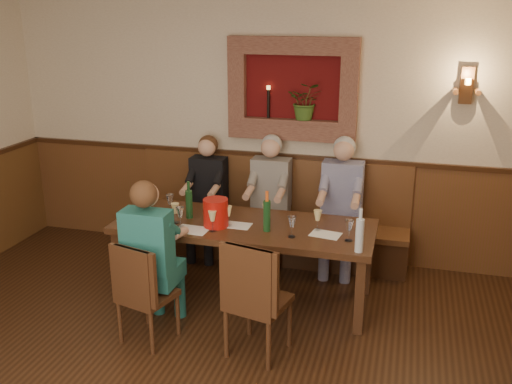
% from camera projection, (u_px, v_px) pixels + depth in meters
% --- Properties ---
extents(room_shell, '(6.04, 6.04, 2.82)m').
position_uv_depth(room_shell, '(151.00, 150.00, 3.23)').
color(room_shell, beige).
rests_on(room_shell, ground).
extents(wainscoting, '(6.02, 6.02, 1.15)m').
position_uv_depth(wainscoting, '(162.00, 348.00, 3.63)').
color(wainscoting, brown).
rests_on(wainscoting, ground).
extents(wall_niche, '(1.36, 0.30, 1.06)m').
position_uv_depth(wall_niche, '(296.00, 94.00, 5.90)').
color(wall_niche, '#540C0C').
rests_on(wall_niche, ground).
extents(wall_sconce, '(0.25, 0.20, 0.35)m').
position_uv_depth(wall_sconce, '(467.00, 86.00, 5.43)').
color(wall_sconce, brown).
rests_on(wall_sconce, ground).
extents(dining_table, '(2.40, 0.90, 0.75)m').
position_uv_depth(dining_table, '(244.00, 231.00, 5.30)').
color(dining_table, '#362110').
rests_on(dining_table, ground).
extents(bench, '(3.00, 0.45, 1.11)m').
position_uv_depth(bench, '(269.00, 229.00, 6.28)').
color(bench, '#381E0F').
rests_on(bench, ground).
extents(chair_near_left, '(0.48, 0.48, 0.89)m').
position_uv_depth(chair_near_left, '(147.00, 312.00, 4.71)').
color(chair_near_left, '#362110').
rests_on(chair_near_left, ground).
extents(chair_near_right, '(0.52, 0.52, 0.99)m').
position_uv_depth(chair_near_right, '(257.00, 321.00, 4.52)').
color(chair_near_right, '#362110').
rests_on(chair_near_right, ground).
extents(person_bench_left, '(0.39, 0.47, 1.35)m').
position_uv_depth(person_bench_left, '(207.00, 208.00, 6.28)').
color(person_bench_left, black).
rests_on(person_bench_left, ground).
extents(person_bench_mid, '(0.41, 0.50, 1.40)m').
position_uv_depth(person_bench_mid, '(269.00, 212.00, 6.10)').
color(person_bench_mid, '#595451').
rests_on(person_bench_mid, ground).
extents(person_bench_right, '(0.42, 0.51, 1.42)m').
position_uv_depth(person_bench_right, '(340.00, 217.00, 5.90)').
color(person_bench_right, navy).
rests_on(person_bench_right, ground).
extents(person_chair_front, '(0.40, 0.49, 1.37)m').
position_uv_depth(person_chair_front, '(154.00, 270.00, 4.76)').
color(person_chair_front, '#194E58').
rests_on(person_chair_front, ground).
extents(spittoon_bucket, '(0.28, 0.28, 0.26)m').
position_uv_depth(spittoon_bucket, '(216.00, 213.00, 5.18)').
color(spittoon_bucket, '#B6130B').
rests_on(spittoon_bucket, dining_table).
extents(wine_bottle_green_a, '(0.08, 0.08, 0.37)m').
position_uv_depth(wine_bottle_green_a, '(267.00, 215.00, 5.06)').
color(wine_bottle_green_a, '#19471E').
rests_on(wine_bottle_green_a, dining_table).
extents(wine_bottle_green_b, '(0.08, 0.08, 0.36)m').
position_uv_depth(wine_bottle_green_b, '(189.00, 203.00, 5.38)').
color(wine_bottle_green_b, '#19471E').
rests_on(wine_bottle_green_b, dining_table).
extents(water_bottle, '(0.09, 0.09, 0.37)m').
position_uv_depth(water_bottle, '(360.00, 234.00, 4.63)').
color(water_bottle, silver).
rests_on(water_bottle, dining_table).
extents(tasting_sheet_a, '(0.32, 0.26, 0.00)m').
position_uv_depth(tasting_sheet_a, '(155.00, 224.00, 5.26)').
color(tasting_sheet_a, white).
rests_on(tasting_sheet_a, dining_table).
extents(tasting_sheet_b, '(0.25, 0.18, 0.00)m').
position_uv_depth(tasting_sheet_b, '(237.00, 225.00, 5.23)').
color(tasting_sheet_b, white).
rests_on(tasting_sheet_b, dining_table).
extents(tasting_sheet_c, '(0.29, 0.23, 0.00)m').
position_uv_depth(tasting_sheet_c, '(325.00, 234.00, 5.02)').
color(tasting_sheet_c, white).
rests_on(tasting_sheet_c, dining_table).
extents(tasting_sheet_d, '(0.31, 0.23, 0.00)m').
position_uv_depth(tasting_sheet_d, '(192.00, 230.00, 5.13)').
color(tasting_sheet_d, white).
rests_on(tasting_sheet_d, dining_table).
extents(wine_glass_0, '(0.08, 0.08, 0.19)m').
position_uv_depth(wine_glass_0, '(143.00, 208.00, 5.40)').
color(wine_glass_0, '#EED98E').
rests_on(wine_glass_0, dining_table).
extents(wine_glass_1, '(0.08, 0.08, 0.19)m').
position_uv_depth(wine_glass_1, '(170.00, 204.00, 5.51)').
color(wine_glass_1, white).
rests_on(wine_glass_1, dining_table).
extents(wine_glass_2, '(0.08, 0.08, 0.19)m').
position_uv_depth(wine_glass_2, '(175.00, 213.00, 5.27)').
color(wine_glass_2, '#EED98E').
rests_on(wine_glass_2, dining_table).
extents(wine_glass_3, '(0.08, 0.08, 0.19)m').
position_uv_depth(wine_glass_3, '(223.00, 207.00, 5.44)').
color(wine_glass_3, white).
rests_on(wine_glass_3, dining_table).
extents(wine_glass_4, '(0.08, 0.08, 0.19)m').
position_uv_depth(wine_glass_4, '(228.00, 216.00, 5.20)').
color(wine_glass_4, '#EED98E').
rests_on(wine_glass_4, dining_table).
extents(wine_glass_5, '(0.08, 0.08, 0.19)m').
position_uv_depth(wine_glass_5, '(266.00, 214.00, 5.24)').
color(wine_glass_5, '#EED98E').
rests_on(wine_glass_5, dining_table).
extents(wine_glass_6, '(0.08, 0.08, 0.19)m').
position_uv_depth(wine_glass_6, '(292.00, 227.00, 4.94)').
color(wine_glass_6, white).
rests_on(wine_glass_6, dining_table).
extents(wine_glass_7, '(0.08, 0.08, 0.19)m').
position_uv_depth(wine_glass_7, '(317.00, 220.00, 5.09)').
color(wine_glass_7, '#EED98E').
rests_on(wine_glass_7, dining_table).
extents(wine_glass_8, '(0.08, 0.08, 0.19)m').
position_uv_depth(wine_glass_8, '(349.00, 231.00, 4.86)').
color(wine_glass_8, white).
rests_on(wine_glass_8, dining_table).
extents(wine_glass_9, '(0.08, 0.08, 0.19)m').
position_uv_depth(wine_glass_9, '(213.00, 221.00, 5.08)').
color(wine_glass_9, '#EED98E').
rests_on(wine_glass_9, dining_table).
extents(wine_glass_10, '(0.08, 0.08, 0.19)m').
position_uv_depth(wine_glass_10, '(180.00, 217.00, 5.17)').
color(wine_glass_10, white).
rests_on(wine_glass_10, dining_table).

